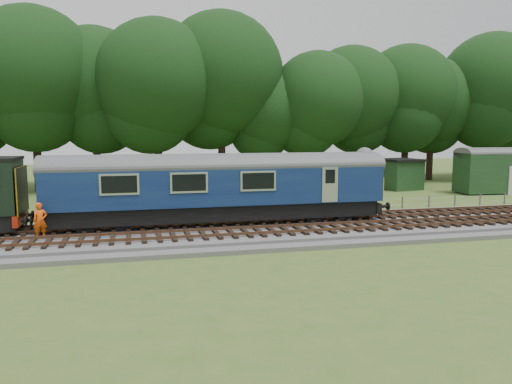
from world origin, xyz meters
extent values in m
plane|color=#3D6224|center=(0.00, 0.00, 0.00)|extent=(120.00, 120.00, 0.00)
cube|color=#4C4C4F|center=(0.00, 0.00, 0.17)|extent=(70.00, 7.00, 0.35)
cube|color=brown|center=(0.00, 0.68, 0.49)|extent=(66.50, 0.07, 0.14)
cube|color=brown|center=(0.00, 2.12, 0.49)|extent=(66.50, 0.07, 0.14)
cube|color=brown|center=(0.00, -2.32, 0.49)|extent=(66.50, 0.07, 0.14)
cube|color=brown|center=(0.00, -0.88, 0.49)|extent=(66.50, 0.07, 0.14)
cube|color=black|center=(-2.86, 1.40, 1.06)|extent=(17.46, 2.52, 0.85)
cube|color=#0F1C52|center=(-2.86, 1.40, 2.48)|extent=(18.00, 2.80, 2.05)
cube|color=yellow|center=(6.16, 1.40, 2.11)|extent=(0.06, 2.74, 1.30)
cube|color=black|center=(3.14, 1.40, 0.86)|extent=(2.60, 2.00, 0.55)
cube|color=black|center=(-8.86, 1.40, 0.86)|extent=(2.60, 2.00, 0.55)
cube|color=#A31F0C|center=(-12.88, 1.40, 1.06)|extent=(0.25, 2.60, 0.55)
cube|color=yellow|center=(-12.74, 1.40, 2.46)|extent=(0.06, 2.55, 2.30)
imported|color=#FF570D|center=(-11.65, -0.53, 1.20)|extent=(0.72, 0.60, 1.70)
cube|color=#19381B|center=(16.36, 16.00, 1.29)|extent=(3.57, 3.57, 2.59)
cube|color=black|center=(16.36, 16.00, 2.69)|extent=(3.93, 3.93, 0.21)
camera|label=1|loc=(-7.37, -25.09, 5.38)|focal=35.00mm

